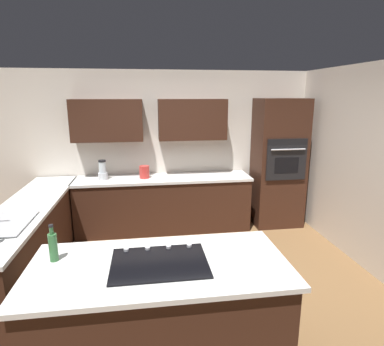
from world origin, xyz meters
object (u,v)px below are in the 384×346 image
object	(u,v)px
cooktop	(159,262)
wall_oven	(278,163)
sink_unit	(4,224)
kettle	(144,172)
blender	(103,171)
oil_bottle	(53,246)

from	to	relation	value
cooktop	wall_oven	bearing A→B (deg)	-127.90
sink_unit	kettle	bearing A→B (deg)	-129.18
blender	oil_bottle	size ratio (longest dim) A/B	1.01
sink_unit	blender	xyz separation A→B (m)	(-0.78, -1.75, 0.12)
cooktop	blender	xyz separation A→B (m)	(0.76, -2.75, 0.13)
sink_unit	cooktop	xyz separation A→B (m)	(-1.54, 1.00, -0.01)
wall_oven	sink_unit	distance (m)	4.08
kettle	sink_unit	bearing A→B (deg)	50.82
wall_oven	oil_bottle	distance (m)	3.94
kettle	oil_bottle	xyz separation A→B (m)	(0.73, 2.59, 0.03)
wall_oven	sink_unit	xyz separation A→B (m)	(3.68, 1.75, -0.16)
sink_unit	oil_bottle	xyz separation A→B (m)	(-0.70, 0.84, 0.11)
sink_unit	kettle	xyz separation A→B (m)	(-1.43, -1.75, 0.08)
wall_oven	kettle	world-z (taller)	wall_oven
wall_oven	cooktop	size ratio (longest dim) A/B	2.83
oil_bottle	wall_oven	bearing A→B (deg)	-139.04
kettle	cooktop	bearing A→B (deg)	92.30
cooktop	kettle	bearing A→B (deg)	-87.70
sink_unit	kettle	distance (m)	2.26
cooktop	oil_bottle	distance (m)	0.86
wall_oven	oil_bottle	xyz separation A→B (m)	(2.98, 2.58, -0.05)
wall_oven	kettle	xyz separation A→B (m)	(2.25, -0.01, -0.08)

